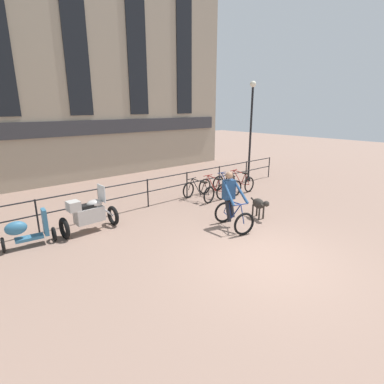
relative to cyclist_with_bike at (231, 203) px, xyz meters
name	(u,v)px	position (x,y,z in m)	size (l,w,h in m)	color
ground_plane	(265,258)	(-0.86, -1.90, -0.76)	(60.00, 60.00, 0.00)	#8E7060
canal_railing	(148,188)	(-0.86, 3.30, -0.05)	(15.05, 0.05, 1.05)	black
building_facade	(74,55)	(-0.86, 9.09, 5.11)	(18.00, 0.72, 11.80)	gray
cyclist_with_bike	(231,203)	(0.00, 0.00, 0.00)	(0.97, 1.31, 1.70)	black
dog	(260,204)	(1.26, -0.12, -0.28)	(0.37, 0.88, 0.68)	#332D28
parked_motorcycle	(89,214)	(-3.43, 2.48, -0.20)	(1.63, 0.67, 1.35)	black
parked_bicycle_near_lamp	(199,192)	(1.05, 2.64, -0.41)	(0.81, 1.19, 0.86)	black
parked_bicycle_mid_left	(213,188)	(1.87, 2.64, -0.41)	(0.69, 1.13, 0.86)	black
parked_bicycle_mid_right	(227,185)	(2.69, 2.64, -0.41)	(0.70, 1.13, 0.86)	black
parked_bicycle_far_end	(239,182)	(3.51, 2.64, -0.41)	(0.73, 1.15, 0.86)	black
parked_scooter	(26,231)	(-5.07, 2.58, -0.30)	(1.32, 0.54, 0.96)	black
street_lamp	(251,127)	(5.18, 3.48, 1.88)	(0.28, 0.28, 4.73)	black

